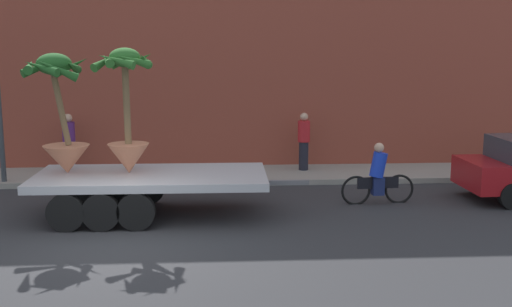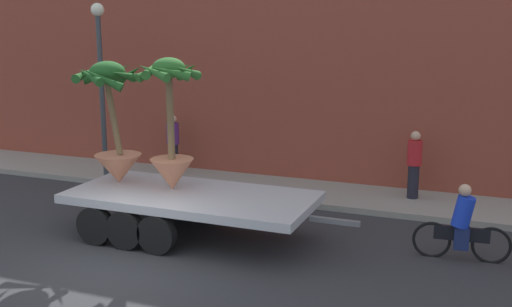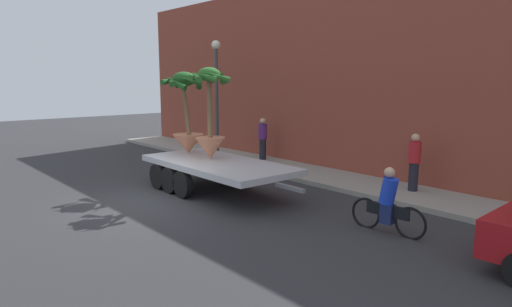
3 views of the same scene
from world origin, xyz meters
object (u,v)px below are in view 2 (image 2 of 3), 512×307
(potted_palm_rear, at_px, (114,128))
(pedestrian_near_gate, at_px, (173,143))
(flatbed_trailer, at_px, (181,202))
(pedestrian_far_left, at_px, (414,163))
(potted_palm_middle, at_px, (171,130))
(street_lamp, at_px, (101,68))
(cyclist, at_px, (462,227))

(potted_palm_rear, distance_m, pedestrian_near_gate, 4.41)
(flatbed_trailer, height_order, pedestrian_far_left, pedestrian_far_left)
(potted_palm_middle, relative_size, street_lamp, 0.58)
(flatbed_trailer, relative_size, potted_palm_rear, 2.30)
(pedestrian_near_gate, bearing_deg, cyclist, -23.45)
(potted_palm_middle, height_order, pedestrian_near_gate, potted_palm_middle)
(cyclist, xyz_separation_m, pedestrian_near_gate, (-8.24, 3.57, 0.37))
(street_lamp, bearing_deg, cyclist, -13.67)
(flatbed_trailer, distance_m, street_lamp, 5.73)
(potted_palm_rear, relative_size, pedestrian_near_gate, 1.58)
(flatbed_trailer, relative_size, street_lamp, 1.28)
(pedestrian_far_left, bearing_deg, potted_palm_rear, -146.19)
(pedestrian_near_gate, distance_m, street_lamp, 2.92)
(potted_palm_middle, bearing_deg, pedestrian_near_gate, 118.63)
(potted_palm_middle, relative_size, pedestrian_far_left, 1.64)
(potted_palm_middle, bearing_deg, street_lamp, 141.51)
(potted_palm_rear, bearing_deg, flatbed_trailer, -5.87)
(flatbed_trailer, bearing_deg, potted_palm_rear, 174.13)
(flatbed_trailer, distance_m, pedestrian_far_left, 6.02)
(flatbed_trailer, relative_size, cyclist, 3.37)
(flatbed_trailer, distance_m, cyclist, 5.71)
(pedestrian_near_gate, bearing_deg, flatbed_trailer, -59.30)
(potted_palm_middle, distance_m, pedestrian_far_left, 6.26)
(pedestrian_far_left, bearing_deg, pedestrian_near_gate, 178.91)
(pedestrian_near_gate, bearing_deg, street_lamp, -141.70)
(potted_palm_middle, xyz_separation_m, street_lamp, (-3.84, 3.05, 0.96))
(potted_palm_middle, relative_size, cyclist, 1.53)
(potted_palm_rear, xyz_separation_m, pedestrian_far_left, (6.02, 4.03, -1.17))
(flatbed_trailer, bearing_deg, pedestrian_far_left, 44.46)
(potted_palm_middle, height_order, pedestrian_far_left, potted_palm_middle)
(potted_palm_rear, height_order, street_lamp, street_lamp)
(flatbed_trailer, bearing_deg, cyclist, 7.75)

